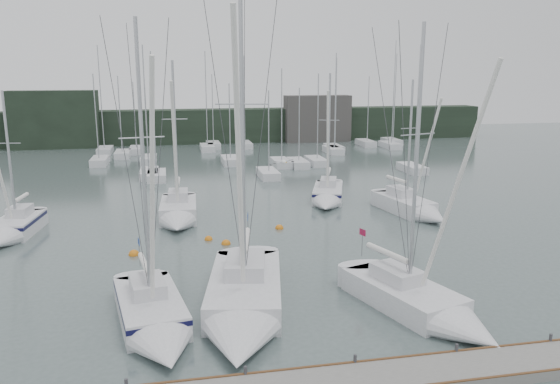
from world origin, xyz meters
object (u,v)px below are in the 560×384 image
(sailboat_mid_b, at_px, (178,215))
(sailboat_mid_d, at_px, (327,197))
(buoy_d, at_px, (209,240))
(sailboat_near_right, at_px, (431,309))
(sailboat_mid_e, at_px, (415,209))
(sailboat_mid_a, at_px, (12,230))
(buoy_c, at_px, (134,255))
(sailboat_near_left, at_px, (155,322))
(buoy_b, at_px, (279,229))
(sailboat_near_center, at_px, (243,310))
(buoy_a, at_px, (226,244))

(sailboat_mid_b, xyz_separation_m, sailboat_mid_d, (12.18, 3.62, -0.05))
(sailboat_mid_b, relative_size, buoy_d, 23.28)
(sailboat_near_right, distance_m, sailboat_mid_d, 21.81)
(sailboat_mid_b, xyz_separation_m, buoy_d, (1.83, -4.49, -0.59))
(sailboat_mid_e, xyz_separation_m, buoy_d, (-15.67, -2.89, -0.54))
(sailboat_mid_e, bearing_deg, sailboat_mid_d, 125.08)
(sailboat_mid_a, xyz_separation_m, buoy_c, (7.96, -5.02, -0.55))
(sailboat_near_left, xyz_separation_m, buoy_d, (3.08, 12.56, -0.54))
(buoy_b, bearing_deg, sailboat_mid_e, 6.91)
(sailboat_near_right, xyz_separation_m, buoy_b, (-3.70, 15.24, -0.51))
(sailboat_near_left, height_order, sailboat_near_center, sailboat_near_center)
(sailboat_near_left, xyz_separation_m, sailboat_near_right, (11.78, -1.07, -0.03))
(sailboat_near_left, xyz_separation_m, sailboat_mid_d, (13.43, 20.67, 0.00))
(sailboat_mid_a, bearing_deg, buoy_b, 2.04)
(sailboat_mid_d, bearing_deg, buoy_d, -123.16)
(sailboat_mid_e, bearing_deg, sailboat_near_right, -123.34)
(sailboat_near_center, height_order, sailboat_mid_d, sailboat_near_center)
(buoy_a, distance_m, buoy_d, 1.51)
(sailboat_near_right, xyz_separation_m, buoy_a, (-7.68, 12.51, -0.51))
(sailboat_near_right, distance_m, buoy_b, 15.69)
(sailboat_mid_a, bearing_deg, buoy_d, -6.75)
(buoy_a, bearing_deg, sailboat_mid_a, 163.44)
(sailboat_near_left, bearing_deg, sailboat_mid_e, 29.63)
(sailboat_near_right, xyz_separation_m, sailboat_mid_d, (1.65, 21.75, 0.03))
(sailboat_mid_e, xyz_separation_m, buoy_b, (-10.67, -1.29, -0.54))
(buoy_a, bearing_deg, sailboat_mid_b, 116.92)
(sailboat_near_center, distance_m, buoy_c, 11.39)
(sailboat_near_center, relative_size, buoy_a, 26.91)
(sailboat_mid_d, height_order, sailboat_mid_e, sailboat_mid_d)
(sailboat_mid_d, distance_m, buoy_b, 8.44)
(buoy_b, bearing_deg, sailboat_near_left, -119.71)
(sailboat_mid_e, bearing_deg, sailboat_near_center, -145.34)
(sailboat_near_left, distance_m, sailboat_near_right, 11.83)
(sailboat_mid_d, height_order, buoy_d, sailboat_mid_d)
(sailboat_near_center, bearing_deg, buoy_d, 103.25)
(buoy_c, bearing_deg, buoy_a, 10.04)
(sailboat_mid_b, relative_size, sailboat_mid_d, 1.09)
(buoy_d, bearing_deg, sailboat_mid_a, 166.95)
(sailboat_near_center, height_order, buoy_b, sailboat_near_center)
(sailboat_mid_b, relative_size, sailboat_mid_e, 1.13)
(sailboat_near_left, relative_size, sailboat_mid_b, 1.12)
(buoy_b, xyz_separation_m, buoy_c, (-9.56, -3.71, 0.00))
(buoy_d, bearing_deg, buoy_b, 17.74)
(buoy_c, bearing_deg, sailboat_near_left, -81.93)
(sailboat_near_right, distance_m, buoy_a, 14.69)
(sailboat_near_left, height_order, sailboat_mid_b, sailboat_near_left)
(buoy_b, relative_size, buoy_d, 1.09)
(sailboat_near_right, distance_m, sailboat_mid_e, 17.94)
(sailboat_mid_a, distance_m, buoy_a, 14.14)
(sailboat_mid_a, xyz_separation_m, buoy_b, (17.53, -1.31, -0.55))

